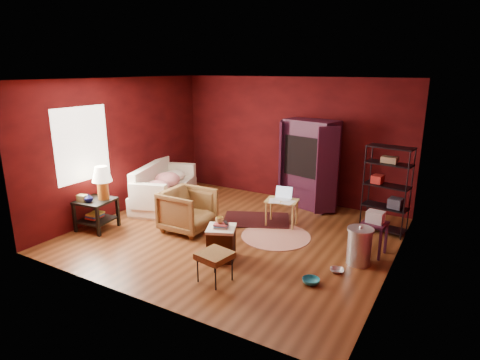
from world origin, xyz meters
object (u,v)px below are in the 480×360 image
object	(u,v)px
armchair	(188,208)
sofa	(164,187)
side_table	(99,192)
wire_shelving	(388,186)
hamper	(221,242)
tv_armoire	(309,162)
laptop_desk	(282,203)

from	to	relation	value
armchair	sofa	bearing A→B (deg)	54.77
side_table	wire_shelving	size ratio (longest dim) A/B	0.74
hamper	tv_armoire	size ratio (longest dim) A/B	0.33
side_table	wire_shelving	distance (m)	5.36
hamper	wire_shelving	size ratio (longest dim) A/B	0.38
sofa	hamper	size ratio (longest dim) A/B	3.29
tv_armoire	wire_shelving	world-z (taller)	tv_armoire
armchair	hamper	xyz separation A→B (m)	(1.19, -0.69, -0.15)
wire_shelving	laptop_desk	bearing A→B (deg)	-152.39
sofa	tv_armoire	bearing A→B (deg)	-78.73
side_table	hamper	size ratio (longest dim) A/B	1.96
laptop_desk	tv_armoire	distance (m)	1.44
sofa	wire_shelving	distance (m)	4.71
armchair	side_table	xyz separation A→B (m)	(-1.49, -0.76, 0.29)
laptop_desk	wire_shelving	world-z (taller)	wire_shelving
side_table	hamper	xyz separation A→B (m)	(2.68, 0.08, -0.45)
tv_armoire	side_table	bearing A→B (deg)	-118.41
armchair	wire_shelving	world-z (taller)	wire_shelving
sofa	armchair	world-z (taller)	armchair
wire_shelving	side_table	bearing A→B (deg)	-143.86
hamper	tv_armoire	distance (m)	3.23
tv_armoire	laptop_desk	bearing A→B (deg)	-77.11
armchair	hamper	world-z (taller)	armchair
laptop_desk	hamper	bearing A→B (deg)	-107.08
side_table	laptop_desk	xyz separation A→B (m)	(2.92, 1.88, -0.27)
tv_armoire	wire_shelving	xyz separation A→B (m)	(1.77, -0.69, -0.10)
armchair	hamper	distance (m)	1.38
armchair	wire_shelving	bearing A→B (deg)	-62.14
laptop_desk	wire_shelving	size ratio (longest dim) A/B	0.46
side_table	tv_armoire	world-z (taller)	tv_armoire
sofa	tv_armoire	distance (m)	3.27
armchair	wire_shelving	size ratio (longest dim) A/B	0.53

